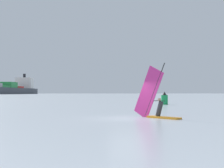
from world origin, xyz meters
The scene contains 5 objects.
ground_plane centered at (0.00, 0.00, 0.00)m, with size 4000.00×4000.00×0.00m, color #9EA8B2.
windsurfer centered at (1.94, 0.07, 0.95)m, with size 2.33×3.47×3.83m.
cargo_ship centered at (-72.82, 411.87, 7.34)m, with size 76.69×200.66×32.04m.
distant_headland centered at (101.42, 1268.70, 16.77)m, with size 633.73×203.33×33.54m, color #60665B.
channel_buoy centered at (10.73, 22.38, 0.82)m, with size 0.95×0.95×1.85m.
Camera 1 is at (-4.71, -19.77, 1.68)m, focal length 49.25 mm.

